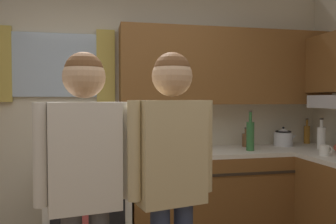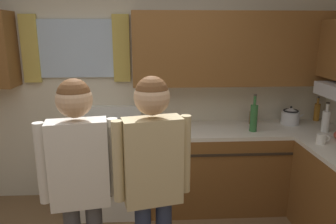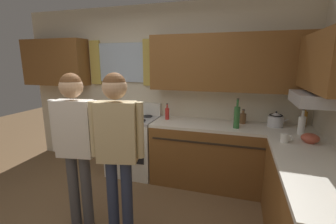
# 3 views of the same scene
# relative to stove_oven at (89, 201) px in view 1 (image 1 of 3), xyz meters

# --- Properties ---
(back_wall_unit) EXTENTS (4.60, 0.42, 2.60)m
(back_wall_unit) POSITION_rel_stove_oven_xyz_m (0.30, 0.27, 1.01)
(back_wall_unit) COLOR beige
(back_wall_unit) RESTS_ON ground
(kitchen_counter_run) EXTENTS (2.14, 2.23, 0.90)m
(kitchen_counter_run) POSITION_rel_stove_oven_xyz_m (1.78, -0.48, -0.02)
(kitchen_counter_run) COLOR brown
(kitchen_counter_run) RESTS_ON ground
(stove_oven) EXTENTS (0.73, 0.67, 1.10)m
(stove_oven) POSITION_rel_stove_oven_xyz_m (0.00, 0.00, 0.00)
(stove_oven) COLOR silver
(stove_oven) RESTS_ON ground
(bottle_milk_white) EXTENTS (0.08, 0.08, 0.31)m
(bottle_milk_white) POSITION_rel_stove_oven_xyz_m (2.29, -0.17, 0.55)
(bottle_milk_white) COLOR white
(bottle_milk_white) RESTS_ON kitchen_counter_run
(bottle_sauce_red) EXTENTS (0.06, 0.06, 0.25)m
(bottle_sauce_red) POSITION_rel_stove_oven_xyz_m (0.54, 0.06, 0.53)
(bottle_sauce_red) COLOR red
(bottle_sauce_red) RESTS_ON kitchen_counter_run
(bottle_squat_brown) EXTENTS (0.08, 0.08, 0.21)m
(bottle_squat_brown) POSITION_rel_stove_oven_xyz_m (1.62, 0.15, 0.51)
(bottle_squat_brown) COLOR brown
(bottle_squat_brown) RESTS_ON kitchen_counter_run
(bottle_wine_green) EXTENTS (0.08, 0.08, 0.39)m
(bottle_wine_green) POSITION_rel_stove_oven_xyz_m (1.54, -0.12, 0.58)
(bottle_wine_green) COLOR #2D6633
(bottle_wine_green) RESTS_ON kitchen_counter_run
(bottle_oil_amber) EXTENTS (0.06, 0.06, 0.29)m
(bottle_oil_amber) POSITION_rel_stove_oven_xyz_m (2.41, 0.24, 0.54)
(bottle_oil_amber) COLOR #B27223
(bottle_oil_amber) RESTS_ON kitchen_counter_run
(mug_ceramic_white) EXTENTS (0.13, 0.08, 0.09)m
(mug_ceramic_white) POSITION_rel_stove_oven_xyz_m (2.06, -0.53, 0.48)
(mug_ceramic_white) COLOR white
(mug_ceramic_white) RESTS_ON kitchen_counter_run
(stovetop_kettle) EXTENTS (0.27, 0.20, 0.21)m
(stovetop_kettle) POSITION_rel_stove_oven_xyz_m (2.04, 0.12, 0.53)
(stovetop_kettle) COLOR silver
(stovetop_kettle) RESTS_ON kitchen_counter_run
(adult_left) EXTENTS (0.51, 0.22, 1.65)m
(adult_left) POSITION_rel_stove_oven_xyz_m (0.01, -1.34, 0.57)
(adult_left) COLOR #4C4C51
(adult_left) RESTS_ON ground
(adult_in_plaid) EXTENTS (0.50, 0.24, 1.66)m
(adult_in_plaid) POSITION_rel_stove_oven_xyz_m (0.48, -1.34, 0.58)
(adult_in_plaid) COLOR #2D3856
(adult_in_plaid) RESTS_ON ground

